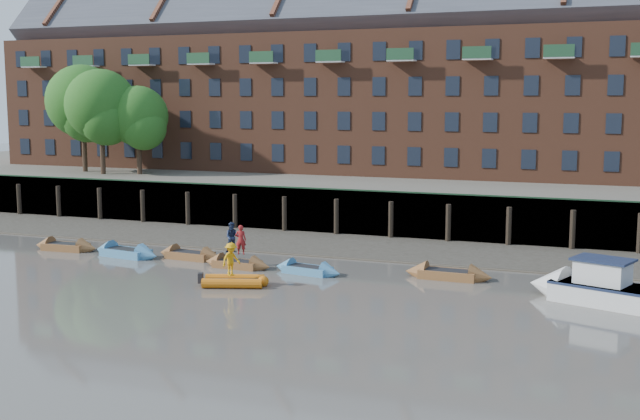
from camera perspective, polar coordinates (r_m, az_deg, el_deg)
The scene contains 18 objects.
ground at distance 36.61m, azimuth -7.46°, elevation -7.36°, with size 220.00×220.00×0.00m, color #5C5750.
foreshore at distance 52.74m, azimuth 1.84°, elevation -2.58°, with size 110.00×8.00×0.50m, color #3D382F.
mud_band at distance 49.59m, azimuth 0.55°, elevation -3.25°, with size 110.00×1.60×0.10m, color #4C4336.
river_wall at distance 56.59m, azimuth 3.29°, elevation -0.24°, with size 110.00×1.23×3.30m.
bank_terrace at distance 69.59m, azimuth 6.68°, elevation 1.25°, with size 110.00×28.00×3.20m, color #5E594D.
apartment_terrace at distance 70.17m, azimuth 7.03°, elevation 10.48°, with size 80.60×15.56×20.98m.
tree_cluster at distance 72.21m, azimuth -15.32°, elevation 7.16°, with size 11.76×7.74×9.40m.
rowboat_0 at distance 53.77m, azimuth -17.63°, elevation -2.50°, with size 4.53×1.53×1.30m.
rowboat_1 at distance 50.61m, azimuth -13.63°, elevation -2.96°, with size 4.99×2.11×1.40m.
rowboat_2 at distance 49.12m, azimuth -9.22°, elevation -3.19°, with size 4.54×1.69×1.29m.
rowboat_3 at distance 46.24m, azimuth -5.91°, elevation -3.84°, with size 4.24×1.43×1.21m.
rowboat_4 at distance 44.47m, azimuth -0.90°, elevation -4.27°, with size 4.29×1.89×1.20m.
rowboat_6 at distance 43.75m, azimuth 9.10°, elevation -4.54°, with size 4.77×1.48×1.38m.
rib_tender at distance 41.80m, azimuth -5.98°, elevation -5.05°, with size 3.47×2.47×0.58m.
motor_launch at distance 40.43m, azimuth 18.50°, elevation -5.21°, with size 7.08×4.30×2.78m.
person_rower_a at distance 45.75m, azimuth -5.65°, elevation -2.12°, with size 0.62×0.41×1.69m, color maroon.
person_rower_b at distance 46.35m, azimuth -6.24°, elevation -1.95°, with size 0.86×0.67×1.77m, color #19233F.
person_rib_crew at distance 41.56m, azimuth -6.34°, elevation -3.50°, with size 1.11×0.64×1.72m, color orange.
Camera 1 is at (16.86, -31.04, 9.59)m, focal length 45.00 mm.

